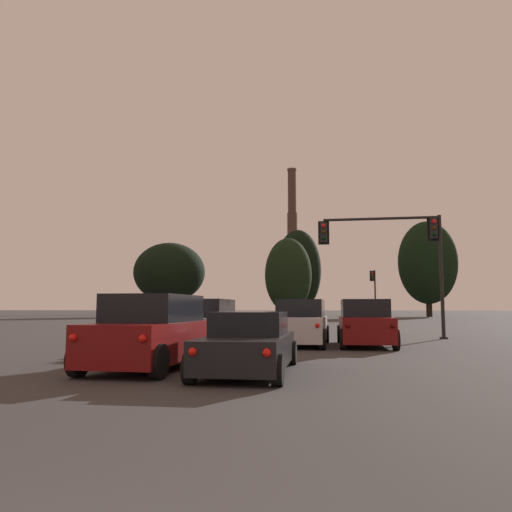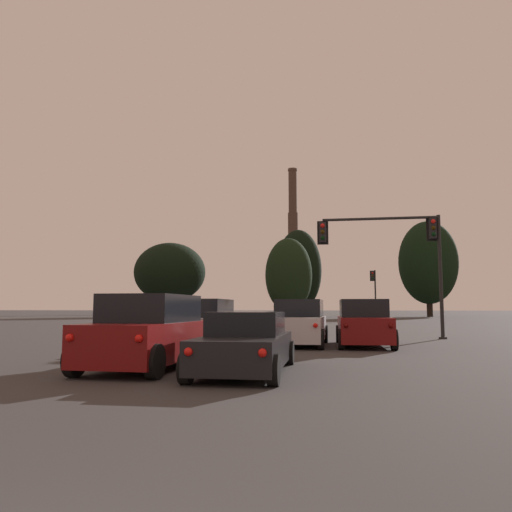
{
  "view_description": "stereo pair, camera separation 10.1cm",
  "coord_description": "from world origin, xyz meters",
  "px_view_note": "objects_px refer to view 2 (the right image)",
  "views": [
    {
      "loc": [
        1.71,
        -1.58,
        1.52
      ],
      "look_at": [
        -6.16,
        48.09,
        6.76
      ],
      "focal_mm": 35.0,
      "sensor_mm": 36.0,
      "label": 1
    },
    {
      "loc": [
        1.81,
        -1.57,
        1.52
      ],
      "look_at": [
        -6.16,
        48.09,
        6.76
      ],
      "focal_mm": 35.0,
      "sensor_mm": 36.0,
      "label": 2
    }
  ],
  "objects_px": {
    "suv_right_lane_front": "(363,323)",
    "traffic_light_overhead_right": "(398,244)",
    "suv_left_lane_second": "(150,332)",
    "traffic_light_far_right": "(374,287)",
    "sedan_center_lane_second": "(246,344)",
    "smokestack": "(293,255)",
    "suv_left_lane_front": "(203,324)",
    "suv_center_lane_front": "(300,323)"
  },
  "relations": [
    {
      "from": "suv_left_lane_second",
      "to": "smokestack",
      "type": "relative_size",
      "value": 0.1
    },
    {
      "from": "smokestack",
      "to": "traffic_light_far_right",
      "type": "bearing_deg",
      "value": -79.85
    },
    {
      "from": "suv_center_lane_front",
      "to": "traffic_light_overhead_right",
      "type": "relative_size",
      "value": 0.79
    },
    {
      "from": "suv_left_lane_front",
      "to": "suv_right_lane_front",
      "type": "relative_size",
      "value": 1.0
    },
    {
      "from": "suv_left_lane_second",
      "to": "traffic_light_overhead_right",
      "type": "relative_size",
      "value": 0.79
    },
    {
      "from": "traffic_light_overhead_right",
      "to": "smokestack",
      "type": "xyz_separation_m",
      "value": [
        -16.97,
        137.9,
        14.15
      ]
    },
    {
      "from": "suv_left_lane_front",
      "to": "sedan_center_lane_second",
      "type": "height_order",
      "value": "suv_left_lane_front"
    },
    {
      "from": "suv_left_lane_front",
      "to": "traffic_light_overhead_right",
      "type": "bearing_deg",
      "value": 40.38
    },
    {
      "from": "suv_center_lane_front",
      "to": "traffic_light_far_right",
      "type": "xyz_separation_m",
      "value": [
        5.99,
        40.78,
        3.06
      ]
    },
    {
      "from": "suv_left_lane_front",
      "to": "suv_right_lane_front",
      "type": "distance_m",
      "value": 6.4
    },
    {
      "from": "traffic_light_far_right",
      "to": "suv_right_lane_front",
      "type": "bearing_deg",
      "value": -94.86
    },
    {
      "from": "sedan_center_lane_second",
      "to": "smokestack",
      "type": "height_order",
      "value": "smokestack"
    },
    {
      "from": "suv_center_lane_front",
      "to": "traffic_light_far_right",
      "type": "height_order",
      "value": "traffic_light_far_right"
    },
    {
      "from": "suv_center_lane_front",
      "to": "traffic_light_overhead_right",
      "type": "xyz_separation_m",
      "value": [
        4.61,
        5.41,
        3.87
      ]
    },
    {
      "from": "smokestack",
      "to": "suv_left_lane_second",
      "type": "bearing_deg",
      "value": -86.56
    },
    {
      "from": "sedan_center_lane_second",
      "to": "suv_right_lane_front",
      "type": "relative_size",
      "value": 0.96
    },
    {
      "from": "suv_center_lane_front",
      "to": "suv_left_lane_front",
      "type": "bearing_deg",
      "value": -156.54
    },
    {
      "from": "suv_center_lane_front",
      "to": "suv_right_lane_front",
      "type": "distance_m",
      "value": 2.54
    },
    {
      "from": "suv_left_lane_front",
      "to": "smokestack",
      "type": "xyz_separation_m",
      "value": [
        -8.7,
        144.81,
        18.02
      ]
    },
    {
      "from": "suv_left_lane_second",
      "to": "suv_right_lane_front",
      "type": "bearing_deg",
      "value": 56.8
    },
    {
      "from": "suv_left_lane_front",
      "to": "suv_right_lane_front",
      "type": "bearing_deg",
      "value": 14.95
    },
    {
      "from": "suv_center_lane_front",
      "to": "suv_right_lane_front",
      "type": "xyz_separation_m",
      "value": [
        2.54,
        0.09,
        0.0
      ]
    },
    {
      "from": "sedan_center_lane_second",
      "to": "traffic_light_far_right",
      "type": "height_order",
      "value": "traffic_light_far_right"
    },
    {
      "from": "suv_left_lane_front",
      "to": "smokestack",
      "type": "relative_size",
      "value": 0.1
    },
    {
      "from": "traffic_light_overhead_right",
      "to": "suv_right_lane_front",
      "type": "bearing_deg",
      "value": -111.3
    },
    {
      "from": "suv_right_lane_front",
      "to": "traffic_light_overhead_right",
      "type": "height_order",
      "value": "traffic_light_overhead_right"
    },
    {
      "from": "suv_right_lane_front",
      "to": "smokestack",
      "type": "relative_size",
      "value": 0.1
    },
    {
      "from": "suv_center_lane_front",
      "to": "smokestack",
      "type": "relative_size",
      "value": 0.1
    },
    {
      "from": "suv_right_lane_front",
      "to": "suv_left_lane_front",
      "type": "bearing_deg",
      "value": -166.68
    },
    {
      "from": "suv_left_lane_second",
      "to": "traffic_light_overhead_right",
      "type": "height_order",
      "value": "traffic_light_overhead_right"
    },
    {
      "from": "suv_right_lane_front",
      "to": "traffic_light_overhead_right",
      "type": "bearing_deg",
      "value": 67.56
    },
    {
      "from": "suv_left_lane_second",
      "to": "smokestack",
      "type": "bearing_deg",
      "value": 95.12
    },
    {
      "from": "suv_left_lane_second",
      "to": "traffic_light_far_right",
      "type": "distance_m",
      "value": 49.94
    },
    {
      "from": "suv_left_lane_front",
      "to": "suv_right_lane_front",
      "type": "height_order",
      "value": "same"
    },
    {
      "from": "suv_left_lane_front",
      "to": "suv_left_lane_second",
      "type": "bearing_deg",
      "value": -86.04
    },
    {
      "from": "sedan_center_lane_second",
      "to": "smokestack",
      "type": "relative_size",
      "value": 0.1
    },
    {
      "from": "sedan_center_lane_second",
      "to": "traffic_light_far_right",
      "type": "xyz_separation_m",
      "value": [
        6.65,
        49.53,
        3.29
      ]
    },
    {
      "from": "sedan_center_lane_second",
      "to": "traffic_light_overhead_right",
      "type": "bearing_deg",
      "value": 69.05
    },
    {
      "from": "suv_left_lane_front",
      "to": "traffic_light_overhead_right",
      "type": "relative_size",
      "value": 0.78
    },
    {
      "from": "traffic_light_overhead_right",
      "to": "traffic_light_far_right",
      "type": "distance_m",
      "value": 35.41
    },
    {
      "from": "sedan_center_lane_second",
      "to": "suv_right_lane_front",
      "type": "distance_m",
      "value": 9.41
    },
    {
      "from": "suv_right_lane_front",
      "to": "traffic_light_overhead_right",
      "type": "relative_size",
      "value": 0.79
    }
  ]
}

